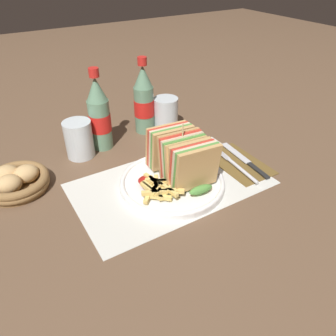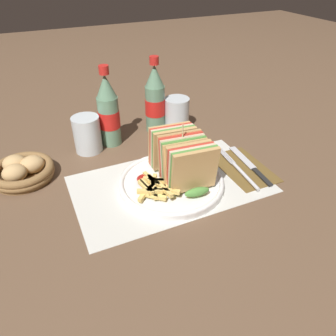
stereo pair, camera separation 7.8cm
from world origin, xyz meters
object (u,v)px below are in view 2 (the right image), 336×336
(knife, at_px, (250,165))
(glass_far, at_px, (87,134))
(fork, at_px, (241,171))
(glass_near, at_px, (177,116))
(coke_bottle_near, at_px, (108,112))
(plate_main, at_px, (171,183))
(club_sandwich, at_px, (182,158))
(bread_basket, at_px, (22,171))
(coke_bottle_far, at_px, (155,100))

(knife, distance_m, glass_far, 0.45)
(fork, distance_m, glass_near, 0.30)
(coke_bottle_near, xyz_separation_m, glass_far, (-0.07, -0.01, -0.05))
(plate_main, xyz_separation_m, club_sandwich, (0.03, 0.00, 0.06))
(fork, bearing_deg, coke_bottle_near, 135.63)
(knife, height_order, glass_near, glass_near)
(knife, bearing_deg, coke_bottle_near, 141.58)
(coke_bottle_near, relative_size, bread_basket, 1.50)
(glass_near, bearing_deg, coke_bottle_near, -179.82)
(coke_bottle_near, distance_m, glass_near, 0.22)
(fork, xyz_separation_m, coke_bottle_far, (-0.10, 0.32, 0.09))
(club_sandwich, xyz_separation_m, glass_far, (-0.17, 0.25, -0.02))
(plate_main, height_order, coke_bottle_near, coke_bottle_near)
(glass_near, bearing_deg, fork, -82.14)
(plate_main, bearing_deg, coke_bottle_far, 74.64)
(knife, relative_size, glass_near, 1.89)
(club_sandwich, distance_m, glass_far, 0.30)
(club_sandwich, bearing_deg, coke_bottle_near, 111.02)
(coke_bottle_far, xyz_separation_m, bread_basket, (-0.40, -0.11, -0.08))
(glass_far, relative_size, bread_basket, 0.67)
(plate_main, bearing_deg, fork, -8.83)
(coke_bottle_far, relative_size, glass_near, 2.24)
(plate_main, bearing_deg, glass_near, 61.89)
(glass_near, relative_size, glass_far, 1.00)
(coke_bottle_near, distance_m, bread_basket, 0.27)
(plate_main, height_order, coke_bottle_far, coke_bottle_far)
(knife, relative_size, glass_far, 1.89)
(plate_main, bearing_deg, coke_bottle_near, 105.18)
(knife, relative_size, coke_bottle_far, 0.84)
(bread_basket, bearing_deg, knife, -19.57)
(knife, bearing_deg, bread_basket, 165.12)
(glass_far, bearing_deg, knife, -35.65)
(coke_bottle_far, bearing_deg, coke_bottle_near, -170.82)
(club_sandwich, bearing_deg, glass_near, 66.56)
(glass_far, distance_m, bread_basket, 0.19)
(fork, bearing_deg, plate_main, 175.86)
(knife, xyz_separation_m, coke_bottle_near, (-0.29, 0.28, 0.09))
(knife, xyz_separation_m, glass_far, (-0.36, 0.26, 0.04))
(coke_bottle_far, bearing_deg, bread_basket, -165.16)
(club_sandwich, distance_m, glass_near, 0.29)
(plate_main, distance_m, knife, 0.22)
(fork, distance_m, bread_basket, 0.55)
(coke_bottle_far, distance_m, bread_basket, 0.42)
(glass_near, height_order, bread_basket, glass_near)
(coke_bottle_near, xyz_separation_m, bread_basket, (-0.25, -0.08, -0.08))
(plate_main, height_order, knife, plate_main)
(coke_bottle_near, height_order, coke_bottle_far, same)
(club_sandwich, height_order, knife, club_sandwich)
(club_sandwich, relative_size, coke_bottle_near, 0.82)
(knife, height_order, coke_bottle_far, coke_bottle_far)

